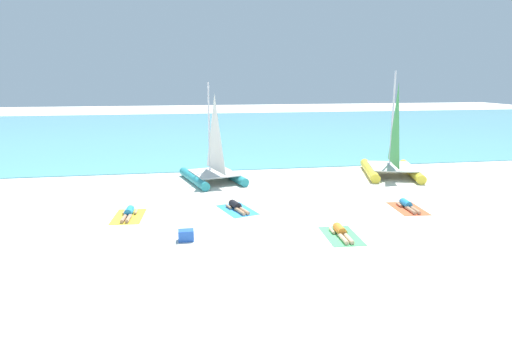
% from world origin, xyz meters
% --- Properties ---
extents(ground_plane, '(120.00, 120.00, 0.00)m').
position_xyz_m(ground_plane, '(0.00, 10.00, 0.00)').
color(ground_plane, silver).
extents(ocean_water, '(120.00, 40.00, 0.05)m').
position_xyz_m(ocean_water, '(0.00, 30.29, 0.03)').
color(ocean_water, '#5BB2C1').
rests_on(ocean_water, ground).
extents(sailboat_teal, '(3.36, 4.33, 4.98)m').
position_xyz_m(sailboat_teal, '(-1.66, 7.88, 0.74)').
color(sailboat_teal, teal).
rests_on(sailboat_teal, ground).
extents(sailboat_yellow, '(3.80, 4.85, 5.56)m').
position_xyz_m(sailboat_yellow, '(7.94, 7.61, 0.83)').
color(sailboat_yellow, yellow).
rests_on(sailboat_yellow, ground).
extents(towel_leftmost, '(1.23, 1.97, 0.01)m').
position_xyz_m(towel_leftmost, '(-5.29, 2.67, 0.01)').
color(towel_leftmost, yellow).
rests_on(towel_leftmost, ground).
extents(sunbather_leftmost, '(0.57, 1.57, 0.30)m').
position_xyz_m(sunbather_leftmost, '(-5.29, 2.74, 0.13)').
color(sunbather_leftmost, '#268CCC').
rests_on(sunbather_leftmost, towel_leftmost).
extents(towel_center_left, '(1.62, 2.14, 0.01)m').
position_xyz_m(towel_center_left, '(-1.08, 2.81, 0.01)').
color(towel_center_left, '#338CD8').
rests_on(towel_center_left, ground).
extents(sunbather_center_left, '(0.84, 1.54, 0.30)m').
position_xyz_m(sunbather_center_left, '(-1.10, 2.88, 0.13)').
color(sunbather_center_left, black).
rests_on(sunbather_center_left, towel_center_left).
extents(towel_center_right, '(1.18, 1.95, 0.01)m').
position_xyz_m(towel_center_right, '(2.00, -0.68, 0.01)').
color(towel_center_right, '#4CB266').
rests_on(towel_center_right, ground).
extents(sunbather_center_right, '(0.56, 1.56, 0.30)m').
position_xyz_m(sunbather_center_right, '(2.01, -0.61, 0.13)').
color(sunbather_center_right, orange).
rests_on(sunbather_center_right, towel_center_right).
extents(towel_rightmost, '(1.24, 1.98, 0.01)m').
position_xyz_m(towel_rightmost, '(5.78, 1.83, 0.01)').
color(towel_rightmost, '#EA5933').
rests_on(towel_rightmost, ground).
extents(sunbather_rightmost, '(0.57, 1.57, 0.30)m').
position_xyz_m(sunbather_rightmost, '(5.79, 1.89, 0.13)').
color(sunbather_rightmost, '#268CCC').
rests_on(sunbather_rightmost, towel_rightmost).
extents(cooler_box, '(0.50, 0.36, 0.36)m').
position_xyz_m(cooler_box, '(-3.14, -0.21, 0.18)').
color(cooler_box, blue).
rests_on(cooler_box, ground).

